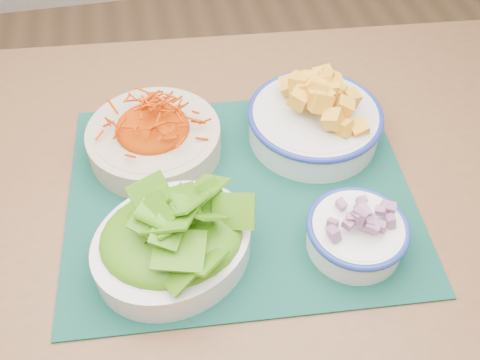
# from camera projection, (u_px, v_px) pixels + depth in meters

# --- Properties ---
(table) EXTENTS (1.41, 1.01, 0.75)m
(table) POSITION_uv_depth(u_px,v_px,m) (202.00, 225.00, 0.94)
(table) COLOR brown
(table) RESTS_ON ground
(placemat) EXTENTS (0.59, 0.50, 0.00)m
(placemat) POSITION_uv_depth(u_px,v_px,m) (240.00, 193.00, 0.87)
(placemat) COLOR #082F27
(placemat) RESTS_ON table
(carrot_bowl) EXTENTS (0.23, 0.23, 0.09)m
(carrot_bowl) POSITION_uv_depth(u_px,v_px,m) (153.00, 133.00, 0.90)
(carrot_bowl) COLOR beige
(carrot_bowl) RESTS_ON placemat
(squash_bowl) EXTENTS (0.25, 0.25, 0.11)m
(squash_bowl) POSITION_uv_depth(u_px,v_px,m) (315.00, 114.00, 0.92)
(squash_bowl) COLOR silver
(squash_bowl) RESTS_ON placemat
(lettuce_bowl) EXTENTS (0.30, 0.28, 0.10)m
(lettuce_bowl) POSITION_uv_depth(u_px,v_px,m) (172.00, 238.00, 0.75)
(lettuce_bowl) COLOR white
(lettuce_bowl) RESTS_ON placemat
(onion_bowl) EXTENTS (0.17, 0.17, 0.07)m
(onion_bowl) POSITION_uv_depth(u_px,v_px,m) (357.00, 231.00, 0.77)
(onion_bowl) COLOR white
(onion_bowl) RESTS_ON placemat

